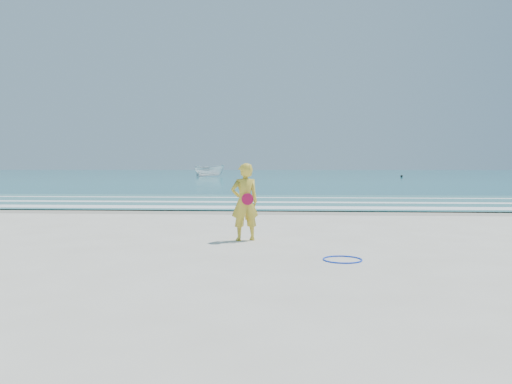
{
  "coord_description": "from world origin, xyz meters",
  "views": [
    {
      "loc": [
        1.29,
        -9.57,
        1.71
      ],
      "look_at": [
        0.42,
        4.0,
        1.0
      ],
      "focal_mm": 35.0,
      "sensor_mm": 36.0,
      "label": 1
    }
  ],
  "objects": [
    {
      "name": "ocean",
      "position": [
        0.0,
        105.0,
        0.02
      ],
      "size": [
        400.0,
        190.0,
        0.04
      ],
      "primitive_type": "cube",
      "color": "#19727F",
      "rests_on": "ground"
    },
    {
      "name": "foam_near",
      "position": [
        0.0,
        10.3,
        0.05
      ],
      "size": [
        400.0,
        1.4,
        0.01
      ],
      "primitive_type": "cube",
      "color": "white",
      "rests_on": "shallow"
    },
    {
      "name": "buoy",
      "position": [
        17.91,
        64.71,
        0.22
      ],
      "size": [
        0.36,
        0.36,
        0.36
      ],
      "primitive_type": "sphere",
      "color": "black",
      "rests_on": "ocean"
    },
    {
      "name": "woman",
      "position": [
        0.3,
        1.79,
        0.89
      ],
      "size": [
        0.76,
        0.63,
        1.78
      ],
      "color": "gold",
      "rests_on": "ground"
    },
    {
      "name": "foam_far",
      "position": [
        0.0,
        16.5,
        0.05
      ],
      "size": [
        400.0,
        0.6,
        0.01
      ],
      "primitive_type": "cube",
      "color": "white",
      "rests_on": "shallow"
    },
    {
      "name": "wet_sand",
      "position": [
        0.0,
        9.0,
        0.0
      ],
      "size": [
        400.0,
        2.4,
        0.0
      ],
      "primitive_type": "cube",
      "color": "#B2A893",
      "rests_on": "ground"
    },
    {
      "name": "shallow",
      "position": [
        0.0,
        14.0,
        0.04
      ],
      "size": [
        400.0,
        10.0,
        0.01
      ],
      "primitive_type": "cube",
      "color": "#59B7AD",
      "rests_on": "ocean"
    },
    {
      "name": "hoop",
      "position": [
        2.29,
        -0.5,
        0.01
      ],
      "size": [
        0.91,
        0.91,
        0.03
      ],
      "primitive_type": "torus",
      "rotation": [
        0.0,
        0.0,
        0.33
      ],
      "color": "#0D39ED",
      "rests_on": "ground"
    },
    {
      "name": "ground",
      "position": [
        0.0,
        0.0,
        0.0
      ],
      "size": [
        400.0,
        400.0,
        0.0
      ],
      "primitive_type": "plane",
      "color": "silver",
      "rests_on": "ground"
    },
    {
      "name": "boat",
      "position": [
        -10.84,
        66.76,
        0.99
      ],
      "size": [
        5.17,
        2.77,
        1.89
      ],
      "primitive_type": "imported",
      "rotation": [
        0.0,
        0.0,
        1.37
      ],
      "color": "white",
      "rests_on": "ocean"
    },
    {
      "name": "foam_mid",
      "position": [
        0.0,
        13.2,
        0.05
      ],
      "size": [
        400.0,
        0.9,
        0.01
      ],
      "primitive_type": "cube",
      "color": "white",
      "rests_on": "shallow"
    }
  ]
}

